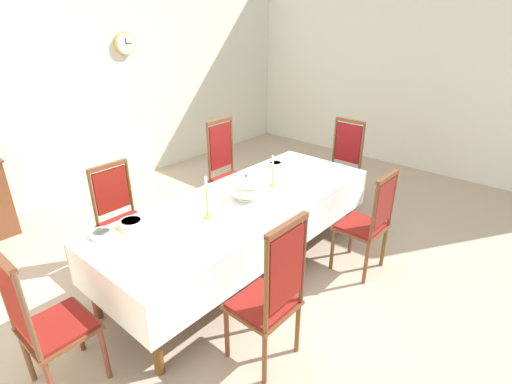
% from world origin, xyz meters
% --- Properties ---
extents(ground, '(7.72, 5.64, 0.04)m').
position_xyz_m(ground, '(0.00, 0.00, -0.02)').
color(ground, tan).
extents(back_wall, '(7.72, 0.08, 3.17)m').
position_xyz_m(back_wall, '(0.00, 2.86, 1.58)').
color(back_wall, silver).
rests_on(back_wall, ground).
extents(right_wall, '(0.08, 5.64, 3.17)m').
position_xyz_m(right_wall, '(3.90, 0.00, 1.58)').
color(right_wall, silver).
rests_on(right_wall, ground).
extents(dining_table, '(2.89, 1.05, 0.74)m').
position_xyz_m(dining_table, '(0.00, -0.07, 0.67)').
color(dining_table, brown).
rests_on(dining_table, ground).
extents(tablecloth, '(2.91, 1.07, 0.40)m').
position_xyz_m(tablecloth, '(0.00, -0.07, 0.64)').
color(tablecloth, white).
rests_on(tablecloth, dining_table).
extents(chair_south_a, '(0.44, 0.42, 1.20)m').
position_xyz_m(chair_south_a, '(-0.73, -1.01, 0.59)').
color(chair_south_a, brown).
rests_on(chair_south_a, ground).
extents(chair_north_a, '(0.44, 0.42, 1.05)m').
position_xyz_m(chair_north_a, '(-0.73, 0.86, 0.55)').
color(chair_north_a, brown).
rests_on(chair_north_a, ground).
extents(chair_south_b, '(0.44, 0.42, 1.06)m').
position_xyz_m(chair_south_b, '(0.74, -1.00, 0.55)').
color(chair_south_b, brown).
rests_on(chair_south_b, ground).
extents(chair_north_b, '(0.44, 0.42, 1.20)m').
position_xyz_m(chair_north_b, '(0.74, 0.86, 0.59)').
color(chair_north_b, brown).
rests_on(chair_north_b, ground).
extents(chair_head_west, '(0.42, 0.44, 1.13)m').
position_xyz_m(chair_head_west, '(-1.85, -0.07, 0.57)').
color(chair_head_west, brown).
rests_on(chair_head_west, ground).
extents(chair_head_east, '(0.42, 0.44, 1.14)m').
position_xyz_m(chair_head_east, '(1.85, -0.07, 0.57)').
color(chair_head_east, brown).
rests_on(chair_head_east, ground).
extents(soup_tureen, '(0.32, 0.32, 0.25)m').
position_xyz_m(soup_tureen, '(0.05, -0.07, 0.86)').
color(soup_tureen, white).
rests_on(soup_tureen, tablecloth).
extents(candlestick_west, '(0.07, 0.07, 0.38)m').
position_xyz_m(candlestick_west, '(-0.44, -0.07, 0.90)').
color(candlestick_west, gold).
rests_on(candlestick_west, tablecloth).
extents(candlestick_east, '(0.07, 0.07, 0.33)m').
position_xyz_m(candlestick_east, '(0.44, -0.07, 0.87)').
color(candlestick_east, gold).
rests_on(candlestick_east, tablecloth).
extents(bowl_near_left, '(0.15, 0.15, 0.04)m').
position_xyz_m(bowl_near_left, '(0.93, 0.28, 0.76)').
color(bowl_near_left, white).
rests_on(bowl_near_left, tablecloth).
extents(bowl_near_right, '(0.19, 0.19, 0.05)m').
position_xyz_m(bowl_near_right, '(-0.95, 0.30, 0.77)').
color(bowl_near_right, white).
rests_on(bowl_near_right, tablecloth).
extents(bowl_far_left, '(0.18, 0.18, 0.04)m').
position_xyz_m(bowl_far_left, '(-1.20, 0.34, 0.76)').
color(bowl_far_left, white).
rests_on(bowl_far_left, tablecloth).
extents(spoon_primary, '(0.05, 0.18, 0.01)m').
position_xyz_m(spoon_primary, '(1.03, 0.30, 0.74)').
color(spoon_primary, gold).
rests_on(spoon_primary, tablecloth).
extents(spoon_secondary, '(0.04, 0.18, 0.01)m').
position_xyz_m(spoon_secondary, '(-1.08, 0.33, 0.74)').
color(spoon_secondary, gold).
rests_on(spoon_secondary, tablecloth).
extents(mounted_clock, '(0.30, 0.06, 0.30)m').
position_xyz_m(mounted_clock, '(0.73, 2.79, 1.96)').
color(mounted_clock, '#D1B251').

